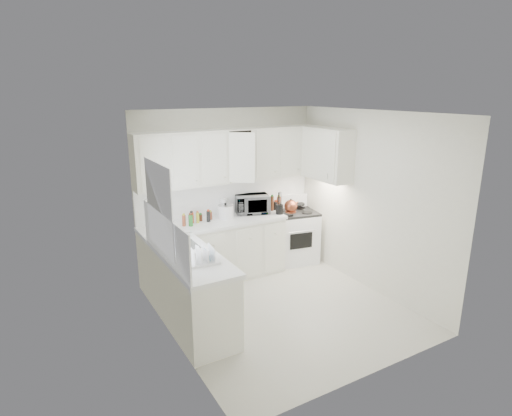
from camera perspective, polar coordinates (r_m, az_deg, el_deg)
floor at (r=5.86m, az=3.50°, el=-13.51°), size 3.20×3.20×0.00m
ceiling at (r=5.12m, az=4.00°, el=12.81°), size 3.20×3.20×0.00m
wall_back at (r=6.69m, az=-3.84°, el=2.23°), size 3.00×0.00×3.00m
wall_front at (r=4.18m, az=15.98°, el=-6.78°), size 3.00×0.00×3.00m
wall_left at (r=4.72m, az=-11.68°, el=-3.88°), size 0.00×3.20×3.20m
wall_right at (r=6.27m, az=15.26°, el=0.78°), size 0.00×3.20×3.20m
window_blinds at (r=4.97m, az=-12.90°, el=0.08°), size 0.06×0.96×1.06m
lower_cabinets_back at (r=6.53m, az=-5.63°, el=-5.99°), size 2.22×0.60×0.90m
lower_cabinets_left at (r=5.32m, az=-8.75°, el=-11.38°), size 0.60×1.60×0.90m
countertop_back at (r=6.36m, az=-5.71°, el=-2.04°), size 2.24×0.64×0.05m
countertop_left at (r=5.12m, az=-8.86°, el=-6.62°), size 0.64×1.62×0.05m
backsplash_back at (r=6.70m, az=-3.79°, el=1.59°), size 2.98×0.02×0.55m
backsplash_left at (r=4.93m, az=-12.26°, el=-3.99°), size 0.02×1.60×0.55m
upper_cabinets_back at (r=6.50m, az=-3.23°, el=3.65°), size 3.00×0.33×0.80m
upper_cabinets_right at (r=6.70m, az=9.45°, el=3.84°), size 0.33×0.90×0.80m
sink at (r=5.38m, az=-10.28°, el=-3.93°), size 0.42×0.38×0.30m
stove at (r=7.17m, az=5.12°, el=-2.96°), size 0.83×0.73×1.13m
tea_kettle at (r=6.80m, az=4.74°, el=0.37°), size 0.29×0.25×0.24m
frying_pan at (r=7.28m, az=5.64°, el=0.59°), size 0.32×0.47×0.04m
microwave at (r=6.71m, az=-0.55°, el=0.81°), size 0.59×0.44×0.36m
rice_cooker at (r=6.46m, az=-4.16°, el=-0.35°), size 0.31×0.31×0.24m
paper_towel at (r=6.62m, az=-4.49°, el=0.15°), size 0.12×0.12×0.27m
utensil_crock at (r=6.66m, az=3.23°, el=0.74°), size 0.14×0.14×0.37m
dish_rack at (r=4.85m, az=-7.44°, el=-6.24°), size 0.41×0.32×0.21m
spice_left_0 at (r=6.28m, az=-10.04°, el=-1.56°), size 0.06×0.06×0.13m
spice_left_1 at (r=6.23m, az=-9.11°, el=-1.68°), size 0.06×0.06×0.13m
spice_left_2 at (r=6.33m, az=-8.77°, el=-1.37°), size 0.06×0.06×0.13m
spice_left_3 at (r=6.28m, az=-7.83°, el=-1.48°), size 0.06×0.06×0.13m
spice_left_4 at (r=6.39m, az=-7.52°, el=-1.17°), size 0.06×0.06×0.13m
spice_left_5 at (r=6.33m, az=-6.58°, el=-1.28°), size 0.06×0.06×0.13m
spice_left_6 at (r=6.44m, az=-6.28°, el=-0.98°), size 0.06×0.06×0.13m
sauce_right_0 at (r=6.90m, az=1.04°, el=0.50°), size 0.06×0.06×0.19m
sauce_right_1 at (r=6.87m, az=1.69°, el=0.44°), size 0.06×0.06×0.19m
sauce_right_2 at (r=6.95m, az=1.82°, el=0.62°), size 0.06×0.06×0.19m
sauce_right_3 at (r=6.93m, az=2.47°, el=0.56°), size 0.06×0.06×0.19m
sauce_right_4 at (r=7.01m, az=2.59°, el=0.73°), size 0.06×0.06×0.19m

